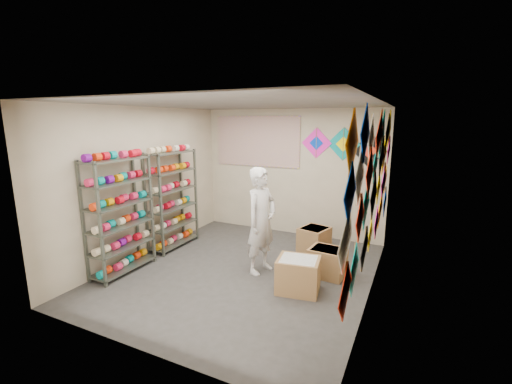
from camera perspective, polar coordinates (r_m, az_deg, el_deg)
The scene contains 12 objects.
ground at distance 5.84m, azimuth -2.21°, elevation -13.05°, with size 4.50×4.50×0.00m, color #312E2B.
room_walls at distance 5.36m, azimuth -2.35°, elevation 3.11°, with size 4.50×4.50×4.50m.
shelf_rack_front at distance 5.93m, azimuth -21.75°, elevation -3.76°, with size 0.40×1.10×1.90m, color #4C5147.
shelf_rack_back at distance 6.84m, azimuth -13.80°, elevation -1.24°, with size 0.40×1.10×1.90m, color #4C5147.
string_spools at distance 6.35m, azimuth -17.54°, elevation -1.58°, with size 0.12×2.36×0.12m.
kite_wall_display at distance 4.79m, azimuth 19.18°, elevation 1.73°, with size 0.06×4.24×2.03m.
back_wall_kites at distance 7.07m, azimuth 14.34°, elevation 7.45°, with size 1.70×0.02×0.78m.
poster at distance 7.67m, azimuth 0.16°, elevation 8.43°, with size 2.00×0.01×1.10m, color #8755BA.
shopkeeper at distance 5.54m, azimuth 0.89°, elevation -4.81°, with size 0.56×0.72×1.74m, color beige.
carton_a at distance 5.17m, azimuth 7.05°, elevation -13.56°, with size 0.60×0.50×0.50m, color #966A41.
carton_b at distance 5.73m, azimuth 11.78°, elevation -11.36°, with size 0.55×0.45×0.45m, color #966A41.
carton_c at distance 6.69m, azimuth 9.67°, elevation -7.78°, with size 0.48×0.53×0.46m, color #966A41.
Camera 1 is at (2.48, -4.68, 2.46)m, focal length 24.00 mm.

